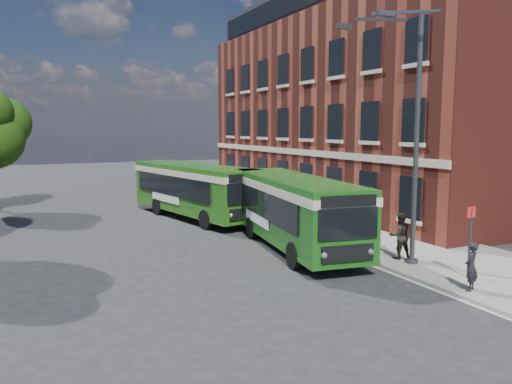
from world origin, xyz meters
TOP-DOWN VIEW (x-y plane):
  - ground at (0.00, 0.00)m, footprint 120.00×120.00m
  - pavement at (7.00, 8.00)m, footprint 6.00×48.00m
  - kerb_line at (3.95, 8.00)m, footprint 0.12×48.00m
  - brick_office at (14.00, 12.00)m, footprint 12.10×26.00m
  - street_lamp at (4.84, -2.00)m, footprint 2.96×2.38m
  - bus_stop_sign at (5.60, -4.20)m, footprint 0.35×0.08m
  - bus_front at (2.72, 2.51)m, footprint 3.92×10.29m
  - bus_rear at (1.13, 11.03)m, footprint 4.56×10.42m
  - pedestrian_a at (4.60, -5.18)m, footprint 0.65×0.59m
  - pedestrian_b at (5.19, -1.33)m, footprint 1.01×0.89m

SIDE VIEW (x-z plane):
  - ground at x=0.00m, z-range 0.00..0.00m
  - kerb_line at x=3.95m, z-range 0.00..0.01m
  - pavement at x=7.00m, z-range 0.00..0.15m
  - pedestrian_a at x=4.60m, z-range 0.15..1.65m
  - pedestrian_b at x=5.19m, z-range 0.15..1.91m
  - bus_stop_sign at x=5.60m, z-range 0.25..2.77m
  - bus_front at x=2.72m, z-range 0.32..3.34m
  - bus_rear at x=1.13m, z-range 0.32..3.34m
  - street_lamp at x=4.84m, z-range 0.29..9.29m
  - brick_office at x=14.00m, z-range -0.13..14.07m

